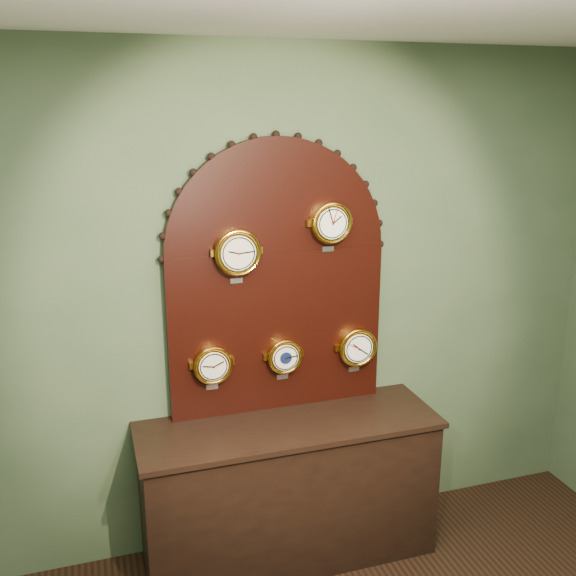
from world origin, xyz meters
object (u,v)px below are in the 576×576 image
object	(u,v)px
shop_counter	(289,492)
hygrometer	(213,365)
arabic_clock	(331,223)
roman_clock	(237,252)
display_board	(277,270)
tide_clock	(357,347)
barometer	(284,356)

from	to	relation	value
shop_counter	hygrometer	world-z (taller)	hygrometer
arabic_clock	hygrometer	bearing A→B (deg)	179.97
roman_clock	shop_counter	bearing A→B (deg)	-33.61
shop_counter	display_board	size ratio (longest dim) A/B	1.05
shop_counter	hygrometer	xyz separation A→B (m)	(-0.38, 0.15, 0.75)
tide_clock	hygrometer	bearing A→B (deg)	179.98
hygrometer	roman_clock	bearing A→B (deg)	-0.33
roman_clock	arabic_clock	distance (m)	0.53
tide_clock	roman_clock	bearing A→B (deg)	-179.96
roman_clock	arabic_clock	bearing A→B (deg)	0.06
shop_counter	roman_clock	world-z (taller)	roman_clock
roman_clock	arabic_clock	xyz separation A→B (m)	(0.51, 0.00, 0.13)
display_board	barometer	distance (m)	0.48
barometer	tide_clock	world-z (taller)	tide_clock
barometer	tide_clock	bearing A→B (deg)	-0.07
roman_clock	barometer	xyz separation A→B (m)	(0.25, 0.00, -0.60)
display_board	arabic_clock	bearing A→B (deg)	-13.38
display_board	tide_clock	size ratio (longest dim) A/B	5.53
roman_clock	display_board	bearing A→B (deg)	16.25
hygrometer	display_board	bearing A→B (deg)	9.94
roman_clock	hygrometer	distance (m)	0.62
shop_counter	tide_clock	xyz separation A→B (m)	(0.45, 0.15, 0.76)
display_board	roman_clock	size ratio (longest dim) A/B	5.17
display_board	hygrometer	size ratio (longest dim) A/B	5.82
display_board	tide_clock	world-z (taller)	display_board
arabic_clock	hygrometer	size ratio (longest dim) A/B	1.05
shop_counter	hygrometer	size ratio (longest dim) A/B	6.08
arabic_clock	tide_clock	world-z (taller)	arabic_clock
display_board	hygrometer	xyz separation A→B (m)	(-0.38, -0.07, -0.47)
shop_counter	display_board	xyz separation A→B (m)	(0.00, 0.22, 1.23)
shop_counter	barometer	world-z (taller)	barometer
shop_counter	hygrometer	bearing A→B (deg)	157.86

